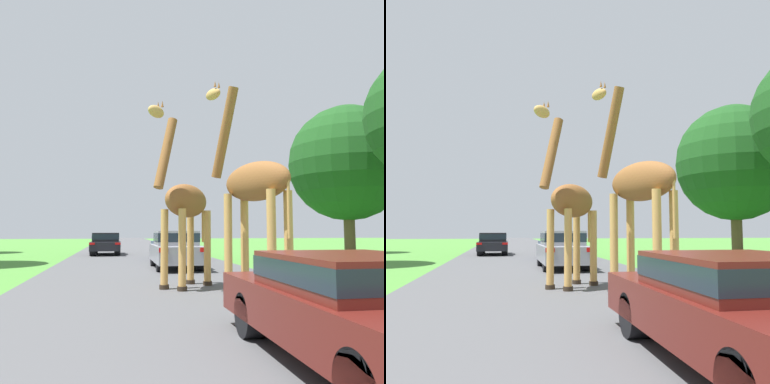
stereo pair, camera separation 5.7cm
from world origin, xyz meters
The scene contains 8 objects.
road centered at (0.00, 30.00, 0.00)m, with size 7.97×120.00×0.00m.
giraffe_near_road centered at (0.43, 10.78, 2.15)m, with size 2.07×2.15×4.75m.
giraffe_companion centered at (1.79, 9.16, 2.48)m, with size 1.62×2.80×5.50m.
car_lead_maroon centered at (1.29, 4.27, 0.67)m, with size 1.83×4.64×1.23m.
car_queue_right centered at (1.00, 16.31, 0.79)m, with size 1.78×4.22×1.49m.
car_queue_left centered at (-1.99, 26.55, 0.74)m, with size 1.81×4.25×1.37m.
car_far_ahead centered at (1.59, 21.65, 0.79)m, with size 1.89×4.80×1.46m.
tree_right_cluster centered at (10.15, 18.69, 4.92)m, with size 5.87×5.87×7.88m.
Camera 1 is at (-1.36, 0.05, 1.49)m, focal length 38.00 mm.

